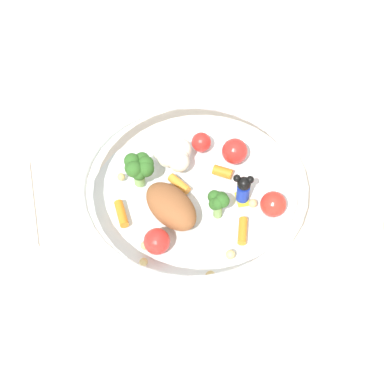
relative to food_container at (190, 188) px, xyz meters
The scene contains 2 objects.
ground_plane 0.04m from the food_container, 51.11° to the left, with size 2.40×2.40×0.00m, color silver.
food_container is the anchor object (origin of this frame).
Camera 1 is at (0.11, 0.36, 0.55)m, focal length 54.14 mm.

